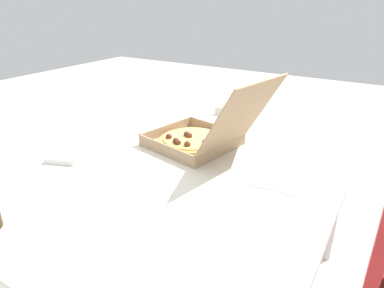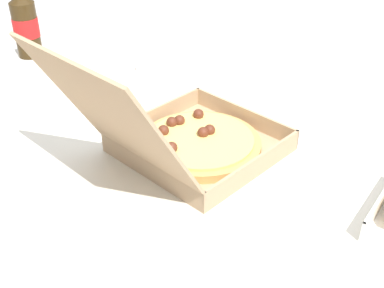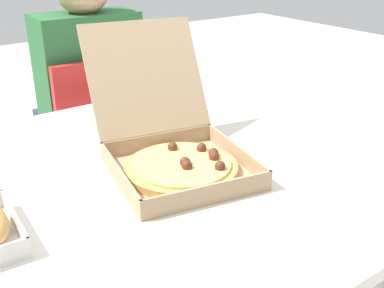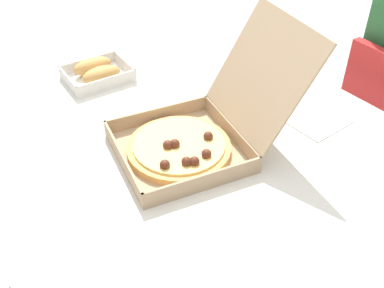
{
  "view_description": "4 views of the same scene",
  "coord_description": "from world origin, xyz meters",
  "views": [
    {
      "loc": [
        0.92,
        0.57,
        1.25
      ],
      "look_at": [
        -0.06,
        -0.03,
        0.75
      ],
      "focal_mm": 31.61,
      "sensor_mm": 36.0,
      "label": 1
    },
    {
      "loc": [
        -0.54,
        0.67,
        1.28
      ],
      "look_at": [
        -0.08,
        -0.04,
        0.75
      ],
      "focal_mm": 44.93,
      "sensor_mm": 36.0,
      "label": 2
    },
    {
      "loc": [
        -0.63,
        -0.83,
        1.22
      ],
      "look_at": [
        -0.03,
        -0.01,
        0.77
      ],
      "focal_mm": 44.19,
      "sensor_mm": 36.0,
      "label": 3
    },
    {
      "loc": [
        0.61,
        -0.52,
        1.43
      ],
      "look_at": [
        -0.03,
        -0.06,
        0.8
      ],
      "focal_mm": 42.14,
      "sensor_mm": 36.0,
      "label": 4
    }
  ],
  "objects": [
    {
      "name": "pizza_box_open",
      "position": [
        -0.09,
        -0.01,
        0.77
      ],
      "size": [
        0.37,
        0.49,
        0.3
      ],
      "color": "tan",
      "rests_on": "dining_table"
    },
    {
      "name": "dining_table",
      "position": [
        0.0,
        0.0,
        0.66
      ],
      "size": [
        1.38,
        1.02,
        0.73
      ],
      "color": "silver",
      "rests_on": "ground_plane"
    },
    {
      "name": "diner_person",
      "position": [
        0.06,
        0.8,
        0.69
      ],
      "size": [
        0.37,
        0.41,
        1.15
      ],
      "color": "#333847",
      "rests_on": "ground_plane"
    },
    {
      "name": "chair",
      "position": [
        0.05,
        0.75,
        0.48
      ],
      "size": [
        0.41,
        0.41,
        0.83
      ],
      "color": "red",
      "rests_on": "ground_plane"
    },
    {
      "name": "paper_menu",
      "position": [
        -0.03,
        0.33,
        0.73
      ],
      "size": [
        0.22,
        0.16,
        0.0
      ],
      "primitive_type": "cube",
      "rotation": [
        0.0,
        0.0,
        0.04
      ],
      "color": "white",
      "rests_on": "dining_table"
    }
  ]
}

